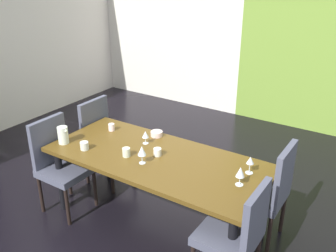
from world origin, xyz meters
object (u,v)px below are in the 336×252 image
at_px(dining_table, 157,164).
at_px(cup_rear, 84,146).
at_px(cup_front, 112,127).
at_px(pitcher_near_shelf, 63,135).
at_px(cup_left, 126,152).
at_px(serving_bowl_right, 157,134).
at_px(wine_glass_east, 145,135).
at_px(chair_right_near, 238,232).
at_px(wine_glass_north, 142,151).
at_px(chair_right_far, 268,189).
at_px(wine_glass_south, 240,172).
at_px(chair_left_far, 103,138).
at_px(wine_glass_center, 250,161).
at_px(chair_left_near, 59,161).
at_px(cup_corner, 157,152).

height_order(dining_table, cup_rear, cup_rear).
relative_size(cup_front, pitcher_near_shelf, 0.44).
relative_size(cup_left, pitcher_near_shelf, 0.47).
bearing_deg(cup_front, serving_bowl_right, 17.02).
bearing_deg(wine_glass_east, chair_right_near, -22.14).
xyz_separation_m(chair_right_near, wine_glass_north, (-0.99, 0.16, 0.32)).
xyz_separation_m(chair_right_far, wine_glass_south, (-0.14, -0.35, 0.30)).
height_order(wine_glass_north, cup_front, wine_glass_north).
bearing_deg(pitcher_near_shelf, chair_right_near, -1.75).
height_order(chair_left_far, wine_glass_south, chair_left_far).
xyz_separation_m(dining_table, cup_front, (-0.72, 0.22, 0.11)).
xyz_separation_m(wine_glass_east, cup_left, (0.01, -0.31, -0.05)).
distance_m(wine_glass_north, cup_rear, 0.63).
relative_size(wine_glass_east, wine_glass_center, 0.86).
height_order(cup_rear, cup_left, cup_left).
xyz_separation_m(chair_left_near, chair_right_near, (1.92, -0.00, -0.01)).
distance_m(chair_right_near, cup_front, 1.78).
bearing_deg(chair_left_near, wine_glass_north, 99.64).
xyz_separation_m(wine_glass_east, cup_front, (-0.48, 0.05, -0.06)).
bearing_deg(cup_front, cup_corner, -14.96).
distance_m(wine_glass_east, cup_left, 0.31).
height_order(chair_left_far, cup_front, chair_left_far).
bearing_deg(wine_glass_south, serving_bowl_right, 160.11).
xyz_separation_m(chair_left_far, cup_corner, (0.95, -0.30, 0.23)).
bearing_deg(chair_left_far, cup_corner, 72.51).
distance_m(dining_table, chair_left_near, 1.02).
height_order(chair_left_far, serving_bowl_right, chair_left_far).
relative_size(dining_table, cup_front, 27.35).
distance_m(chair_right_near, serving_bowl_right, 1.41).
bearing_deg(wine_glass_south, chair_left_near, -170.48).
bearing_deg(cup_front, wine_glass_north, -29.17).
bearing_deg(chair_right_near, serving_bowl_right, 60.34).
bearing_deg(cup_rear, wine_glass_east, 45.68).
relative_size(serving_bowl_right, cup_rear, 1.54).
bearing_deg(dining_table, cup_corner, 103.60).
xyz_separation_m(chair_left_near, serving_bowl_right, (0.71, 0.69, 0.21)).
relative_size(chair_left_near, chair_left_far, 1.01).
height_order(chair_right_near, chair_left_far, chair_left_far).
distance_m(dining_table, cup_left, 0.30).
bearing_deg(serving_bowl_right, chair_left_near, -135.98).
bearing_deg(chair_left_near, cup_left, 104.05).
relative_size(dining_table, cup_rear, 26.02).
bearing_deg(pitcher_near_shelf, cup_rear, 2.46).
bearing_deg(chair_right_near, wine_glass_center, 14.99).
bearing_deg(wine_glass_south, chair_left_far, 168.87).
bearing_deg(chair_right_near, cup_left, 81.35).
relative_size(wine_glass_east, pitcher_near_shelf, 0.76).
bearing_deg(dining_table, cup_rear, -158.58).
height_order(chair_left_near, pitcher_near_shelf, chair_left_near).
distance_m(wine_glass_center, cup_front, 1.54).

